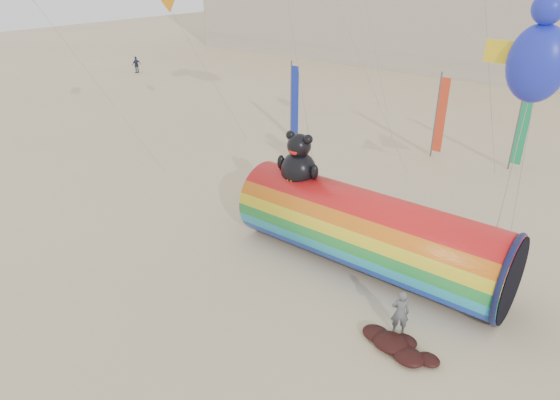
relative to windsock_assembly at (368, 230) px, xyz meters
The scene contains 5 objects.
ground 5.01m from the windsock_assembly, 144.00° to the right, with size 160.00×160.00×0.00m, color #CCB58C.
windsock_assembly is the anchor object (origin of this frame).
kite_handler 4.08m from the windsock_assembly, 45.13° to the right, with size 0.59×0.38×1.61m, color #55575D.
fabric_bundle 5.02m from the windsock_assembly, 48.80° to the right, with size 2.62×1.35×0.41m.
festival_banners 13.47m from the windsock_assembly, 108.24° to the left, with size 14.00×3.51×5.20m.
Camera 1 is at (11.57, -12.56, 11.05)m, focal length 32.00 mm.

